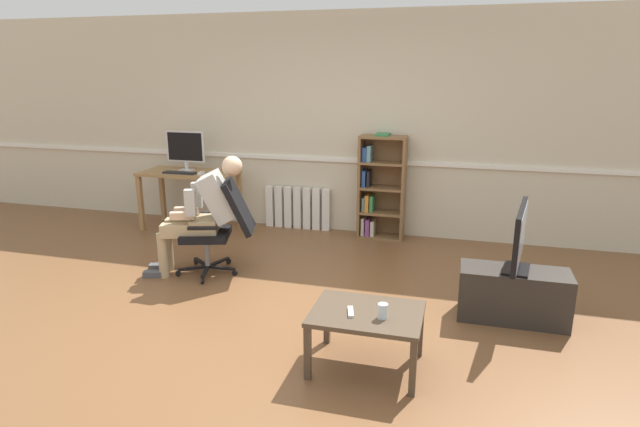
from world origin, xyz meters
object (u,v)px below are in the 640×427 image
object	(u,v)px
bookshelf	(379,189)
drinking_glass	(383,311)
computer_mouse	(201,173)
office_chair	(221,224)
spare_remote	(351,312)
tv_screen	(519,238)
imac_monitor	(185,148)
tv_stand	(513,295)
radiator	(298,208)
computer_desk	(189,180)
keyboard	(180,173)
person_seated	(202,212)
coffee_table	(367,319)

from	to	relation	value
bookshelf	drinking_glass	bearing A→B (deg)	-80.17
computer_mouse	office_chair	size ratio (longest dim) A/B	0.10
bookshelf	spare_remote	size ratio (longest dim) A/B	8.56
bookshelf	drinking_glass	size ratio (longest dim) A/B	12.52
tv_screen	office_chair	bearing A→B (deg)	92.46
computer_mouse	drinking_glass	distance (m)	3.77
imac_monitor	tv_stand	distance (m)	4.36
radiator	computer_desk	bearing A→B (deg)	-163.71
tv_stand	drinking_glass	bearing A→B (deg)	-129.61
computer_mouse	spare_remote	distance (m)	3.61
computer_mouse	tv_screen	bearing A→B (deg)	-22.64
computer_desk	drinking_glass	distance (m)	4.02
computer_desk	tv_screen	world-z (taller)	tv_screen
keyboard	person_seated	xyz separation A→B (m)	(0.95, -1.23, -0.12)
keyboard	tv_stand	bearing A→B (deg)	-20.87
imac_monitor	person_seated	size ratio (longest dim) A/B	0.43
tv_stand	radiator	bearing A→B (deg)	141.34
coffee_table	spare_remote	world-z (taller)	spare_remote
tv_screen	computer_mouse	bearing A→B (deg)	76.21
computer_mouse	coffee_table	distance (m)	3.65
imac_monitor	tv_screen	xyz separation A→B (m)	(3.93, -1.71, -0.33)
computer_desk	computer_mouse	xyz separation A→B (m)	(0.24, -0.12, 0.13)
radiator	person_seated	size ratio (longest dim) A/B	0.72
person_seated	keyboard	bearing A→B (deg)	-159.47
drinking_glass	radiator	bearing A→B (deg)	117.10
coffee_table	spare_remote	bearing A→B (deg)	-153.41
office_chair	spare_remote	distance (m)	2.16
imac_monitor	bookshelf	xyz separation A→B (m)	(2.48, 0.21, -0.43)
tv_stand	office_chair	bearing A→B (deg)	173.61
computer_mouse	spare_remote	world-z (taller)	computer_mouse
imac_monitor	keyboard	distance (m)	0.36
imac_monitor	tv_screen	world-z (taller)	imac_monitor
computer_desk	person_seated	world-z (taller)	person_seated
radiator	office_chair	xyz separation A→B (m)	(-0.26, -1.71, 0.25)
computer_desk	keyboard	xyz separation A→B (m)	(-0.05, -0.14, 0.12)
imac_monitor	tv_stand	xyz separation A→B (m)	(3.93, -1.71, -0.83)
imac_monitor	office_chair	bearing A→B (deg)	-50.63
computer_mouse	tv_stand	xyz separation A→B (m)	(3.62, -1.51, -0.55)
keyboard	imac_monitor	bearing A→B (deg)	96.12
computer_desk	spare_remote	distance (m)	3.85
office_chair	person_seated	xyz separation A→B (m)	(-0.17, -0.05, 0.12)
imac_monitor	office_chair	xyz separation A→B (m)	(1.14, -1.39, -0.52)
tv_stand	spare_remote	distance (m)	1.60
office_chair	tv_screen	world-z (taller)	same
bookshelf	tv_screen	size ratio (longest dim) A/B	1.63
imac_monitor	office_chair	world-z (taller)	imac_monitor
bookshelf	tv_screen	distance (m)	2.41
office_chair	drinking_glass	xyz separation A→B (m)	(1.86, -1.42, -0.05)
radiator	drinking_glass	size ratio (longest dim) A/B	8.47
office_chair	spare_remote	xyz separation A→B (m)	(1.64, -1.41, -0.09)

